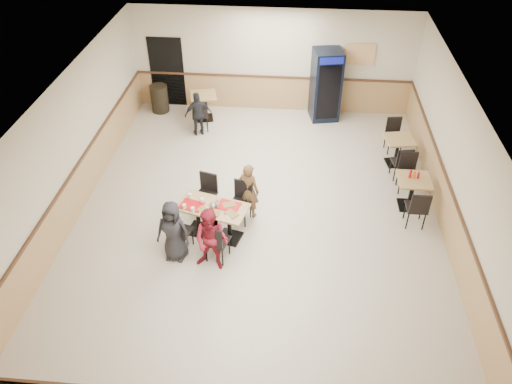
# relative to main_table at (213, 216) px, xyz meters

# --- Properties ---
(ground) EXTENTS (10.00, 10.00, 0.00)m
(ground) POSITION_rel_main_table_xyz_m (0.87, 0.70, -0.51)
(ground) COLOR beige
(ground) RESTS_ON ground
(room_shell) EXTENTS (10.00, 10.00, 10.00)m
(room_shell) POSITION_rel_main_table_xyz_m (2.65, 3.25, 0.07)
(room_shell) COLOR silver
(room_shell) RESTS_ON ground
(main_table) EXTENTS (1.57, 1.06, 0.77)m
(main_table) POSITION_rel_main_table_xyz_m (0.00, 0.00, 0.00)
(main_table) COLOR black
(main_table) RESTS_ON ground
(main_chairs) EXTENTS (1.66, 1.94, 0.97)m
(main_chairs) POSITION_rel_main_table_xyz_m (-0.05, 0.01, -0.02)
(main_chairs) COLOR black
(main_chairs) RESTS_ON ground
(diner_woman_left) EXTENTS (0.71, 0.51, 1.36)m
(diner_woman_left) POSITION_rel_main_table_xyz_m (-0.67, -0.72, 0.17)
(diner_woman_left) COLOR black
(diner_woman_left) RESTS_ON ground
(diner_woman_right) EXTENTS (0.78, 0.66, 1.41)m
(diner_woman_right) POSITION_rel_main_table_xyz_m (0.12, -0.93, 0.20)
(diner_woman_right) COLOR maroon
(diner_woman_right) RESTS_ON ground
(diner_man_opposite) EXTENTS (0.57, 0.48, 1.34)m
(diner_man_opposite) POSITION_rel_main_table_xyz_m (0.67, 0.72, 0.16)
(diner_man_opposite) COLOR brown
(diner_man_opposite) RESTS_ON ground
(lone_diner) EXTENTS (0.80, 0.55, 1.25)m
(lone_diner) POSITION_rel_main_table_xyz_m (-1.04, 4.03, 0.12)
(lone_diner) COLOR black
(lone_diner) RESTS_ON ground
(tabletop_clutter) EXTENTS (1.28, 0.65, 0.12)m
(tabletop_clutter) POSITION_rel_main_table_xyz_m (-0.03, -0.03, 0.28)
(tabletop_clutter) COLOR red
(tabletop_clutter) RESTS_ON main_table
(side_table_near) EXTENTS (0.72, 0.72, 0.76)m
(side_table_near) POSITION_rel_main_table_xyz_m (4.27, 1.32, -0.00)
(side_table_near) COLOR black
(side_table_near) RESTS_ON ground
(side_table_near_chair_south) EXTENTS (0.45, 0.45, 0.97)m
(side_table_near_chair_south) POSITION_rel_main_table_xyz_m (4.27, 0.71, -0.02)
(side_table_near_chair_south) COLOR black
(side_table_near_chair_south) RESTS_ON ground
(side_table_near_chair_north) EXTENTS (0.45, 0.45, 0.97)m
(side_table_near_chair_north) POSITION_rel_main_table_xyz_m (4.27, 1.93, -0.02)
(side_table_near_chair_north) COLOR black
(side_table_near_chair_north) RESTS_ON ground
(side_table_far) EXTENTS (0.79, 0.79, 0.74)m
(side_table_far) POSITION_rel_main_table_xyz_m (4.18, 3.04, -0.02)
(side_table_far) COLOR black
(side_table_far) RESTS_ON ground
(side_table_far_chair_south) EXTENTS (0.50, 0.50, 0.93)m
(side_table_far_chair_south) POSITION_rel_main_table_xyz_m (4.18, 2.45, -0.04)
(side_table_far_chair_south) COLOR black
(side_table_far_chair_south) RESTS_ON ground
(side_table_far_chair_north) EXTENTS (0.50, 0.50, 0.93)m
(side_table_far_chair_north) POSITION_rel_main_table_xyz_m (4.18, 3.63, -0.04)
(side_table_far_chair_north) COLOR black
(side_table_far_chair_north) RESTS_ON ground
(condiment_caddy) EXTENTS (0.23, 0.06, 0.20)m
(condiment_caddy) POSITION_rel_main_table_xyz_m (4.23, 1.37, 0.34)
(condiment_caddy) COLOR red
(condiment_caddy) RESTS_ON side_table_near
(back_table) EXTENTS (0.86, 0.86, 0.77)m
(back_table) POSITION_rel_main_table_xyz_m (-1.04, 4.90, 0.00)
(back_table) COLOR black
(back_table) RESTS_ON ground
(back_table_chair_lone) EXTENTS (0.54, 0.54, 0.98)m
(back_table_chair_lone) POSITION_rel_main_table_xyz_m (-1.04, 4.28, -0.02)
(back_table_chair_lone) COLOR black
(back_table_chair_lone) RESTS_ON ground
(pepsi_cooler) EXTENTS (0.90, 0.90, 2.03)m
(pepsi_cooler) POSITION_rel_main_table_xyz_m (2.40, 5.29, 0.51)
(pepsi_cooler) COLOR black
(pepsi_cooler) RESTS_ON ground
(trash_bin) EXTENTS (0.51, 0.51, 0.81)m
(trash_bin) POSITION_rel_main_table_xyz_m (-2.43, 5.25, -0.11)
(trash_bin) COLOR black
(trash_bin) RESTS_ON ground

